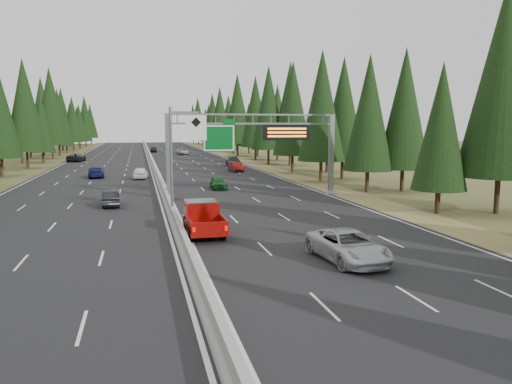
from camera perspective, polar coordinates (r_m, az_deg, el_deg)
road at (r=91.42m, az=-11.78°, el=3.14°), size 32.00×260.00×0.08m
shoulder_right at (r=93.57m, az=-0.80°, el=3.38°), size 3.60×260.00×0.06m
shoulder_left at (r=92.71m, az=-22.86°, el=2.76°), size 3.60×260.00×0.06m
median_barrier at (r=91.40m, az=-11.79°, el=3.37°), size 0.70×260.00×0.85m
sign_gantry at (r=47.39m, az=0.42°, el=5.78°), size 16.75×0.98×7.80m
hov_sign_pole at (r=36.28m, az=-8.75°, el=4.32°), size 2.80×0.50×8.00m
tree_row_right at (r=82.33m, az=3.90°, el=9.30°), size 11.51×243.76×18.87m
tree_row_left at (r=84.56m, az=-27.14°, el=8.58°), size 12.31×242.89×18.92m
silver_minivan at (r=25.06m, az=10.46°, el=-6.08°), size 3.01×5.65×1.51m
red_pickup at (r=31.34m, az=-6.15°, el=-2.68°), size 2.13×5.97×1.95m
car_ahead_green at (r=53.42m, az=-4.34°, el=1.09°), size 1.69×3.98×1.34m
car_ahead_dkred at (r=74.03m, az=-2.30°, el=2.89°), size 1.88×4.40×1.41m
car_ahead_dkgrey at (r=83.56m, az=-2.60°, el=3.48°), size 2.66×5.69×1.61m
car_ahead_white at (r=122.06m, az=-8.40°, el=4.62°), size 2.79×5.48×1.48m
car_ahead_far at (r=133.79m, az=-11.63°, el=4.79°), size 1.95×4.41×1.48m
car_onc_near at (r=43.33m, az=-16.23°, el=-0.70°), size 1.54×4.01×1.31m
car_onc_blue at (r=68.47m, az=-17.78°, el=2.19°), size 2.35×5.11×1.45m
car_onc_white at (r=65.29m, az=-13.08°, el=2.14°), size 2.10×4.54×1.51m
car_onc_far at (r=101.71m, az=-19.85°, el=3.75°), size 3.25×6.05×1.61m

